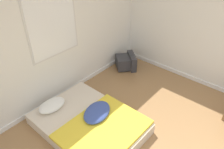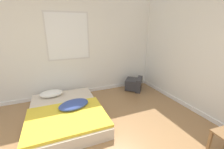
% 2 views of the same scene
% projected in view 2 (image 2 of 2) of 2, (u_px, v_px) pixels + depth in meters
% --- Properties ---
extents(wall_back, '(7.97, 0.08, 2.60)m').
position_uv_depth(wall_back, '(49.00, 48.00, 3.59)').
color(wall_back, white).
rests_on(wall_back, ground_plane).
extents(mattress_bed, '(1.38, 1.88, 0.35)m').
position_uv_depth(mattress_bed, '(66.00, 113.00, 3.00)').
color(mattress_bed, beige).
rests_on(mattress_bed, ground_plane).
extents(crt_tv, '(0.65, 0.65, 0.37)m').
position_uv_depth(crt_tv, '(135.00, 84.00, 4.39)').
color(crt_tv, '#333338').
rests_on(crt_tv, ground_plane).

